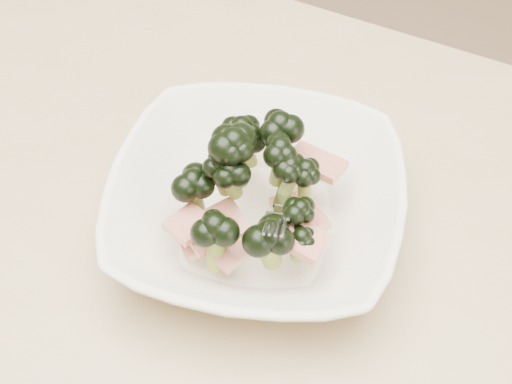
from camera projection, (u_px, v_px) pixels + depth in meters
dining_table at (167, 320)px, 0.69m from camera, size 1.20×0.80×0.75m
broccoli_dish at (255, 202)px, 0.61m from camera, size 0.31×0.31×0.12m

